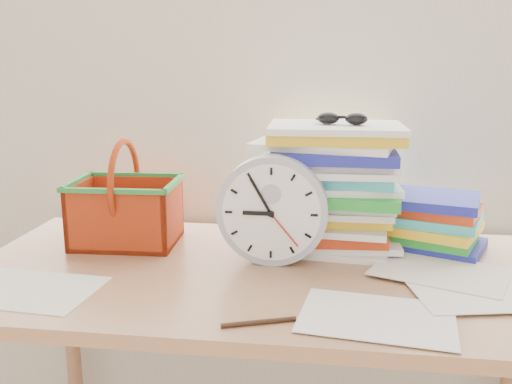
# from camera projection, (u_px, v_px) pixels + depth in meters

# --- Properties ---
(curtain) EXTENTS (2.40, 0.01, 2.50)m
(curtain) POSITION_uv_depth(u_px,v_px,m) (286.00, 30.00, 1.55)
(curtain) COLOR silver
(curtain) RESTS_ON room_shell
(desk) EXTENTS (1.40, 0.70, 0.75)m
(desk) POSITION_uv_depth(u_px,v_px,m) (269.00, 300.00, 1.33)
(desk) COLOR #A1704B
(desk) RESTS_ON ground
(paper_stack) EXTENTS (0.37, 0.31, 0.32)m
(paper_stack) POSITION_uv_depth(u_px,v_px,m) (329.00, 186.00, 1.45)
(paper_stack) COLOR white
(paper_stack) RESTS_ON desk
(clock) EXTENTS (0.26, 0.05, 0.26)m
(clock) POSITION_uv_depth(u_px,v_px,m) (272.00, 210.00, 1.33)
(clock) COLOR #A6A9B9
(clock) RESTS_ON desk
(sunglasses) EXTENTS (0.15, 0.13, 0.03)m
(sunglasses) POSITION_uv_depth(u_px,v_px,m) (342.00, 118.00, 1.39)
(sunglasses) COLOR black
(sunglasses) RESTS_ON paper_stack
(book_stack) EXTENTS (0.33, 0.29, 0.14)m
(book_stack) POSITION_uv_depth(u_px,v_px,m) (427.00, 222.00, 1.45)
(book_stack) COLOR white
(book_stack) RESTS_ON desk
(basket) EXTENTS (0.28, 0.22, 0.27)m
(basket) POSITION_uv_depth(u_px,v_px,m) (125.00, 193.00, 1.47)
(basket) COLOR #BD3912
(basket) RESTS_ON desk
(pen) EXTENTS (0.14, 0.06, 0.01)m
(pen) POSITION_uv_depth(u_px,v_px,m) (259.00, 322.00, 1.04)
(pen) COLOR black
(pen) RESTS_ON desk
(scattered_papers) EXTENTS (1.26, 0.42, 0.02)m
(scattered_papers) POSITION_uv_depth(u_px,v_px,m) (269.00, 267.00, 1.31)
(scattered_papers) COLOR white
(scattered_papers) RESTS_ON desk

